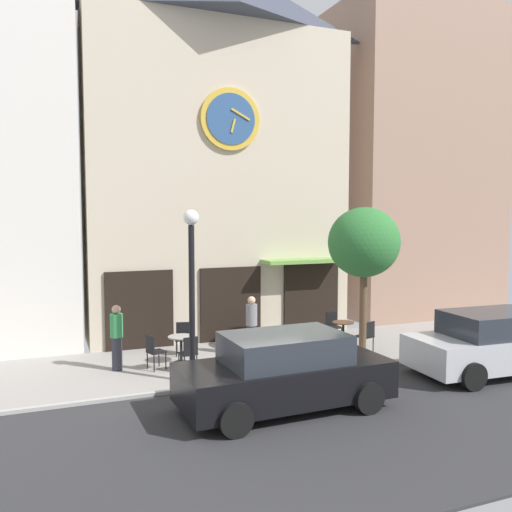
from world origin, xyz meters
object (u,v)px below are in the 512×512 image
(street_tree, at_px, (364,243))
(cafe_table_center_right, at_px, (181,344))
(parked_car_black, at_px, (284,372))
(street_lamp, at_px, (192,296))
(cafe_chair_near_tree, at_px, (183,336))
(cafe_table_near_door, at_px, (343,330))
(cafe_chair_under_awning, at_px, (255,352))
(cafe_table_leftmost, at_px, (261,343))
(cafe_chair_mid_row, at_px, (189,351))
(cafe_chair_facing_wall, at_px, (154,349))
(parked_car_silver, at_px, (495,343))
(pedestrian_grey, at_px, (252,325))
(cafe_chair_by_entrance, at_px, (292,342))
(cafe_chair_facing_street, at_px, (367,334))
(pedestrian_green, at_px, (117,337))
(cafe_chair_near_lamp, at_px, (333,324))

(street_tree, xyz_separation_m, cafe_table_center_right, (-4.77, 1.35, -2.66))
(parked_car_black, bearing_deg, street_lamp, 118.36)
(cafe_chair_near_tree, bearing_deg, cafe_table_near_door, -12.19)
(cafe_table_near_door, relative_size, cafe_chair_under_awning, 0.85)
(street_tree, bearing_deg, cafe_table_leftmost, 170.81)
(cafe_table_center_right, bearing_deg, cafe_table_near_door, -1.94)
(cafe_chair_mid_row, bearing_deg, cafe_table_near_door, 8.10)
(street_tree, relative_size, cafe_chair_near_tree, 4.61)
(cafe_table_center_right, height_order, cafe_table_leftmost, cafe_table_leftmost)
(cafe_chair_facing_wall, bearing_deg, parked_car_silver, -23.91)
(pedestrian_grey, bearing_deg, cafe_chair_by_entrance, -53.37)
(cafe_table_leftmost, distance_m, parked_car_silver, 5.86)
(cafe_chair_mid_row, bearing_deg, parked_car_black, -70.53)
(cafe_chair_facing_wall, height_order, cafe_chair_under_awning, same)
(cafe_chair_facing_street, relative_size, cafe_chair_near_tree, 1.00)
(cafe_table_center_right, distance_m, pedestrian_grey, 2.05)
(cafe_chair_near_tree, relative_size, parked_car_silver, 0.20)
(cafe_chair_under_awning, xyz_separation_m, pedestrian_green, (-3.15, 1.54, 0.33))
(cafe_table_center_right, distance_m, cafe_chair_near_lamp, 5.04)
(cafe_chair_by_entrance, height_order, cafe_chair_facing_wall, same)
(cafe_chair_facing_street, bearing_deg, cafe_table_center_right, 169.89)
(street_tree, relative_size, cafe_table_center_right, 5.75)
(cafe_chair_facing_wall, height_order, cafe_chair_near_lamp, same)
(cafe_chair_under_awning, bearing_deg, cafe_table_leftmost, 56.22)
(cafe_chair_near_tree, height_order, parked_car_silver, parked_car_silver)
(cafe_table_center_right, xyz_separation_m, pedestrian_grey, (2.02, 0.01, 0.35))
(cafe_table_leftmost, distance_m, cafe_table_near_door, 3.03)
(cafe_table_leftmost, height_order, parked_car_black, parked_car_black)
(cafe_table_center_right, height_order, pedestrian_green, pedestrian_green)
(cafe_chair_near_lamp, bearing_deg, pedestrian_grey, -167.68)
(pedestrian_green, bearing_deg, cafe_chair_facing_street, -7.31)
(cafe_table_leftmost, bearing_deg, cafe_chair_near_lamp, 26.93)
(street_tree, bearing_deg, street_lamp, -175.92)
(pedestrian_green, bearing_deg, street_lamp, -47.53)
(cafe_table_center_right, xyz_separation_m, cafe_chair_mid_row, (-0.01, -0.86, 0.02))
(cafe_chair_by_entrance, bearing_deg, cafe_chair_facing_street, 1.80)
(parked_car_silver, bearing_deg, cafe_chair_under_awning, 158.02)
(pedestrian_green, bearing_deg, pedestrian_grey, 0.87)
(cafe_chair_by_entrance, height_order, parked_car_black, parked_car_black)
(street_tree, height_order, cafe_chair_by_entrance, street_tree)
(pedestrian_green, bearing_deg, parked_car_black, -55.23)
(cafe_chair_facing_wall, bearing_deg, cafe_chair_under_awning, -28.35)
(cafe_table_leftmost, relative_size, pedestrian_green, 0.46)
(cafe_table_near_door, height_order, cafe_chair_facing_street, cafe_chair_facing_street)
(cafe_chair_facing_wall, height_order, cafe_chair_near_tree, same)
(cafe_chair_mid_row, relative_size, parked_car_silver, 0.20)
(cafe_table_leftmost, distance_m, cafe_chair_near_lamp, 3.44)
(street_lamp, xyz_separation_m, cafe_chair_mid_row, (0.14, 0.85, -1.53))
(cafe_chair_facing_wall, distance_m, parked_car_silver, 8.55)
(cafe_chair_by_entrance, distance_m, cafe_chair_mid_row, 2.78)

